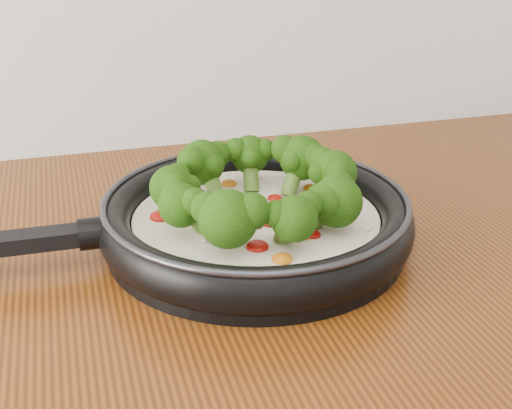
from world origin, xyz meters
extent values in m
cylinder|color=black|center=(0.15, 1.12, 0.91)|extent=(0.34, 0.34, 0.01)
torus|color=black|center=(0.15, 1.12, 0.93)|extent=(0.36, 0.36, 0.04)
torus|color=#2D2D33|center=(0.15, 1.12, 0.96)|extent=(0.35, 0.35, 0.01)
cube|color=black|center=(-0.13, 1.12, 0.94)|extent=(0.21, 0.03, 0.02)
cylinder|color=black|center=(-0.03, 1.12, 0.94)|extent=(0.03, 0.04, 0.03)
cylinder|color=white|center=(0.15, 1.12, 0.93)|extent=(0.28, 0.28, 0.02)
ellipsoid|color=#9B0D07|center=(0.13, 1.04, 0.94)|extent=(0.03, 0.03, 0.01)
ellipsoid|color=#9B0D07|center=(0.11, 1.14, 0.94)|extent=(0.03, 0.03, 0.01)
ellipsoid|color=#C5630C|center=(0.14, 1.01, 0.94)|extent=(0.02, 0.02, 0.01)
ellipsoid|color=#9B0D07|center=(0.19, 1.05, 0.94)|extent=(0.02, 0.02, 0.01)
ellipsoid|color=#9B0D07|center=(0.15, 1.15, 0.94)|extent=(0.03, 0.03, 0.01)
ellipsoid|color=#C5630C|center=(0.18, 1.05, 0.94)|extent=(0.02, 0.02, 0.01)
ellipsoid|color=#9B0D07|center=(0.12, 1.20, 0.94)|extent=(0.02, 0.02, 0.01)
ellipsoid|color=#9B0D07|center=(0.18, 1.15, 0.94)|extent=(0.02, 0.02, 0.01)
ellipsoid|color=#C5630C|center=(0.23, 1.17, 0.94)|extent=(0.02, 0.02, 0.01)
ellipsoid|color=#9B0D07|center=(0.04, 1.14, 0.94)|extent=(0.03, 0.03, 0.01)
ellipsoid|color=#9B0D07|center=(0.11, 1.08, 0.94)|extent=(0.02, 0.02, 0.01)
ellipsoid|color=#C5630C|center=(0.18, 1.10, 0.94)|extent=(0.03, 0.03, 0.01)
ellipsoid|color=#9B0D07|center=(0.14, 1.09, 0.94)|extent=(0.02, 0.02, 0.01)
ellipsoid|color=#9B0D07|center=(0.10, 1.07, 0.94)|extent=(0.03, 0.03, 0.01)
ellipsoid|color=#C5630C|center=(0.14, 1.21, 0.94)|extent=(0.02, 0.02, 0.01)
ellipsoid|color=#9B0D07|center=(0.16, 1.09, 0.94)|extent=(0.03, 0.03, 0.01)
ellipsoid|color=white|center=(0.19, 1.20, 0.94)|extent=(0.01, 0.01, 0.00)
ellipsoid|color=white|center=(0.25, 1.05, 0.94)|extent=(0.01, 0.01, 0.00)
ellipsoid|color=white|center=(0.14, 1.09, 0.94)|extent=(0.01, 0.01, 0.00)
ellipsoid|color=white|center=(0.15, 1.12, 0.94)|extent=(0.01, 0.01, 0.00)
ellipsoid|color=white|center=(0.24, 1.06, 0.94)|extent=(0.01, 0.00, 0.00)
ellipsoid|color=white|center=(0.05, 1.14, 0.94)|extent=(0.01, 0.01, 0.00)
ellipsoid|color=white|center=(0.11, 1.07, 0.94)|extent=(0.01, 0.01, 0.00)
ellipsoid|color=white|center=(0.13, 1.16, 0.94)|extent=(0.01, 0.01, 0.00)
ellipsoid|color=white|center=(0.18, 1.17, 0.94)|extent=(0.01, 0.01, 0.00)
ellipsoid|color=white|center=(0.18, 1.22, 0.94)|extent=(0.01, 0.01, 0.00)
ellipsoid|color=white|center=(0.19, 1.12, 0.94)|extent=(0.01, 0.01, 0.00)
ellipsoid|color=white|center=(0.13, 1.11, 0.94)|extent=(0.01, 0.01, 0.00)
ellipsoid|color=white|center=(0.08, 1.07, 0.94)|extent=(0.01, 0.01, 0.00)
ellipsoid|color=white|center=(0.18, 1.11, 0.94)|extent=(0.01, 0.01, 0.00)
ellipsoid|color=white|center=(0.16, 1.05, 0.94)|extent=(0.01, 0.01, 0.00)
ellipsoid|color=white|center=(0.14, 1.11, 0.94)|extent=(0.01, 0.01, 0.00)
ellipsoid|color=white|center=(0.15, 1.14, 0.94)|extent=(0.01, 0.01, 0.00)
ellipsoid|color=white|center=(0.24, 1.13, 0.94)|extent=(0.01, 0.01, 0.00)
cylinder|color=#597C28|center=(0.22, 1.12, 0.95)|extent=(0.04, 0.02, 0.04)
sphere|color=black|center=(0.24, 1.12, 0.98)|extent=(0.05, 0.05, 0.05)
sphere|color=black|center=(0.24, 1.14, 0.98)|extent=(0.03, 0.03, 0.03)
sphere|color=black|center=(0.24, 1.10, 0.98)|extent=(0.03, 0.03, 0.03)
sphere|color=black|center=(0.22, 1.12, 0.98)|extent=(0.03, 0.03, 0.03)
cylinder|color=#597C28|center=(0.21, 1.17, 0.95)|extent=(0.04, 0.04, 0.04)
sphere|color=black|center=(0.22, 1.18, 0.98)|extent=(0.06, 0.06, 0.06)
sphere|color=black|center=(0.20, 1.19, 0.99)|extent=(0.03, 0.03, 0.03)
sphere|color=black|center=(0.23, 1.16, 0.98)|extent=(0.03, 0.03, 0.03)
sphere|color=black|center=(0.21, 1.17, 0.98)|extent=(0.03, 0.03, 0.03)
cylinder|color=#597C28|center=(0.16, 1.19, 0.95)|extent=(0.03, 0.04, 0.04)
sphere|color=black|center=(0.17, 1.21, 0.97)|extent=(0.05, 0.05, 0.05)
sphere|color=black|center=(0.15, 1.21, 0.98)|extent=(0.03, 0.03, 0.03)
sphere|color=black|center=(0.18, 1.20, 0.98)|extent=(0.03, 0.03, 0.03)
sphere|color=black|center=(0.16, 1.19, 0.98)|extent=(0.02, 0.02, 0.02)
cylinder|color=#597C28|center=(0.11, 1.19, 0.95)|extent=(0.03, 0.04, 0.04)
sphere|color=black|center=(0.10, 1.20, 0.97)|extent=(0.06, 0.06, 0.06)
sphere|color=black|center=(0.09, 1.19, 0.98)|extent=(0.04, 0.04, 0.03)
sphere|color=black|center=(0.12, 1.21, 0.98)|extent=(0.03, 0.03, 0.03)
sphere|color=black|center=(0.11, 1.19, 0.98)|extent=(0.03, 0.03, 0.03)
cylinder|color=#597C28|center=(0.07, 1.14, 0.95)|extent=(0.04, 0.03, 0.04)
sphere|color=black|center=(0.06, 1.14, 0.97)|extent=(0.05, 0.05, 0.05)
sphere|color=black|center=(0.06, 1.12, 0.98)|extent=(0.03, 0.03, 0.03)
sphere|color=black|center=(0.07, 1.16, 0.98)|extent=(0.03, 0.03, 0.03)
sphere|color=black|center=(0.08, 1.14, 0.97)|extent=(0.03, 0.03, 0.03)
cylinder|color=#597C28|center=(0.07, 1.09, 0.95)|extent=(0.04, 0.03, 0.04)
sphere|color=black|center=(0.06, 1.09, 0.97)|extent=(0.05, 0.05, 0.05)
sphere|color=black|center=(0.07, 1.07, 0.98)|extent=(0.03, 0.03, 0.03)
sphere|color=black|center=(0.05, 1.10, 0.98)|extent=(0.03, 0.03, 0.03)
sphere|color=black|center=(0.07, 1.09, 0.98)|extent=(0.02, 0.02, 0.02)
cylinder|color=#597C28|center=(0.10, 1.05, 0.95)|extent=(0.04, 0.04, 0.04)
sphere|color=black|center=(0.09, 1.04, 0.98)|extent=(0.06, 0.06, 0.06)
sphere|color=black|center=(0.12, 1.03, 0.98)|extent=(0.04, 0.04, 0.04)
sphere|color=black|center=(0.08, 1.05, 0.98)|extent=(0.04, 0.04, 0.03)
sphere|color=black|center=(0.10, 1.05, 0.98)|extent=(0.03, 0.03, 0.03)
cylinder|color=#597C28|center=(0.16, 1.04, 0.95)|extent=(0.02, 0.04, 0.04)
sphere|color=black|center=(0.16, 1.02, 0.97)|extent=(0.05, 0.05, 0.05)
sphere|color=black|center=(0.18, 1.03, 0.98)|extent=(0.03, 0.03, 0.03)
sphere|color=black|center=(0.14, 1.02, 0.98)|extent=(0.03, 0.03, 0.03)
sphere|color=black|center=(0.16, 1.04, 0.98)|extent=(0.02, 0.02, 0.02)
cylinder|color=#597C28|center=(0.20, 1.07, 0.95)|extent=(0.04, 0.04, 0.04)
sphere|color=black|center=(0.22, 1.05, 0.97)|extent=(0.06, 0.06, 0.06)
sphere|color=black|center=(0.23, 1.07, 0.98)|extent=(0.04, 0.04, 0.03)
sphere|color=black|center=(0.20, 1.04, 0.98)|extent=(0.03, 0.03, 0.03)
sphere|color=black|center=(0.20, 1.07, 0.97)|extent=(0.03, 0.03, 0.03)
camera|label=1|loc=(-0.05, 0.45, 1.26)|focal=47.88mm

